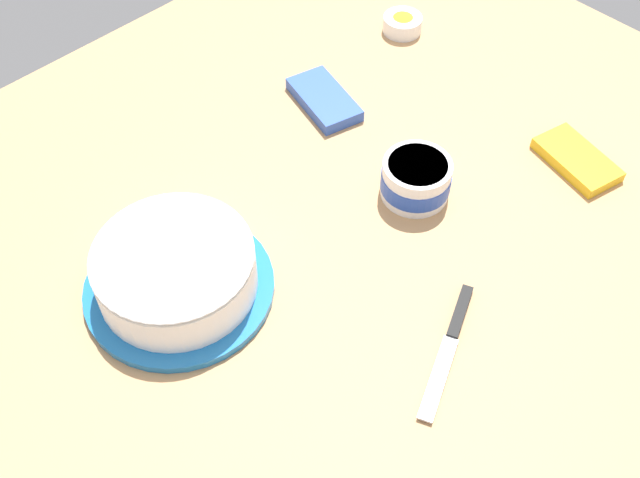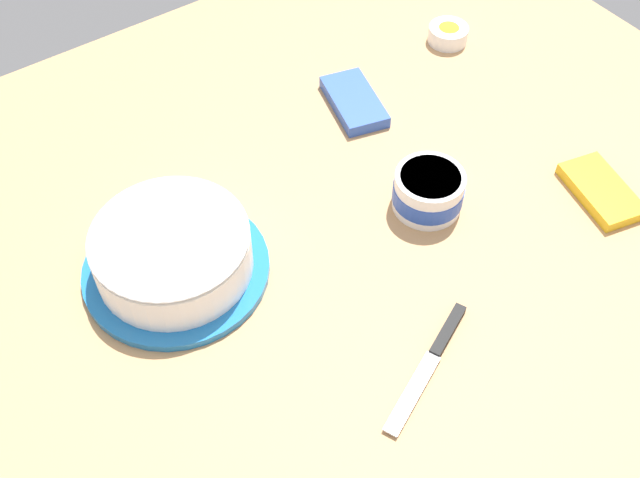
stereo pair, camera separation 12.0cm
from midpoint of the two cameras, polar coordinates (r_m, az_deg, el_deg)
The scene contains 7 objects.
ground_plane at distance 1.25m, azimuth 8.29°, elevation -0.46°, with size 1.54×1.54×0.00m, color tan.
frosted_cake at distance 1.18m, azimuth -8.03°, elevation -1.18°, with size 0.29×0.29×0.10m.
frosting_tub at distance 1.29m, azimuth 10.70°, elevation 3.39°, with size 0.12×0.12×0.07m.
spreading_knife at distance 1.14m, azimuth 11.47°, elevation -8.64°, with size 0.12×0.22×0.01m.
sprinkle_bowl_orange at distance 1.64m, azimuth 11.62°, elevation 14.60°, with size 0.08×0.08×0.04m.
candy_box_lower at distance 1.41m, azimuth 22.44°, elevation 3.17°, with size 0.15×0.08×0.02m, color yellow.
candy_box_upper at distance 1.47m, azimuth 4.93°, elevation 9.98°, with size 0.15×0.08×0.02m, color #2D51B2.
Camera 2 is at (-0.56, 0.55, 0.97)m, focal length 43.21 mm.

